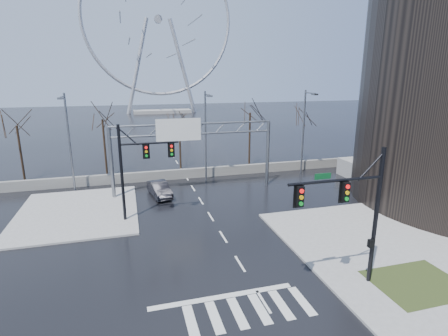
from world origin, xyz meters
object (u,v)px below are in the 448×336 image
object	(u,v)px
signal_mast_near	(356,206)
car	(159,189)
signal_mast_far	(136,163)
ferris_wheel	(158,26)
sign_gantry	(190,142)

from	to	relation	value
signal_mast_near	car	distance (m)	20.86
car	signal_mast_near	bearing A→B (deg)	-74.51
signal_mast_near	signal_mast_far	xyz separation A→B (m)	(-11.01, 13.00, -0.04)
signal_mast_far	car	xyz separation A→B (m)	(2.21, 5.46, -4.10)
ferris_wheel	car	bearing A→B (deg)	-96.13
car	signal_mast_far	bearing A→B (deg)	-122.02
ferris_wheel	car	distance (m)	84.93
car	sign_gantry	bearing A→B (deg)	-0.68
sign_gantry	signal_mast_near	bearing A→B (deg)	-73.81
sign_gantry	signal_mast_far	bearing A→B (deg)	-132.47
signal_mast_far	ferris_wheel	distance (m)	89.30
signal_mast_near	ferris_wheel	world-z (taller)	ferris_wheel
signal_mast_far	car	bearing A→B (deg)	67.97
sign_gantry	ferris_wheel	bearing A→B (deg)	86.16
sign_gantry	ferris_wheel	distance (m)	82.91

